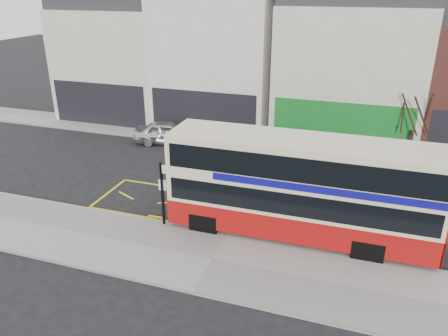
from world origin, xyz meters
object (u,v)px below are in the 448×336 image
(car_silver, at_px, (168,132))
(car_white, at_px, (377,159))
(bus_stop_post, at_px, (164,188))
(street_tree_left, at_px, (101,67))
(street_tree_right, at_px, (417,103))
(double_decker_bus, at_px, (301,187))
(car_grey, at_px, (286,146))

(car_silver, xyz_separation_m, car_white, (13.05, -0.42, -0.03))
(bus_stop_post, distance_m, car_white, 12.74)
(street_tree_left, xyz_separation_m, street_tree_right, (21.37, -1.60, -0.52))
(car_white, relative_size, street_tree_left, 0.81)
(double_decker_bus, height_order, car_white, double_decker_bus)
(car_white, relative_size, street_tree_right, 0.92)
(double_decker_bus, distance_m, bus_stop_post, 5.68)
(car_grey, bearing_deg, bus_stop_post, 166.44)
(street_tree_right, bearing_deg, car_grey, -168.04)
(double_decker_bus, xyz_separation_m, bus_stop_post, (-5.56, -1.11, -0.36))
(car_white, bearing_deg, street_tree_left, 64.32)
(bus_stop_post, bearing_deg, street_tree_right, 41.59)
(car_silver, height_order, street_tree_left, street_tree_left)
(street_tree_left, bearing_deg, car_silver, -25.00)
(car_silver, height_order, car_grey, car_silver)
(street_tree_left, bearing_deg, bus_stop_post, -49.21)
(double_decker_bus, relative_size, car_grey, 2.52)
(street_tree_left, relative_size, street_tree_right, 1.14)
(bus_stop_post, distance_m, car_silver, 10.86)
(double_decker_bus, relative_size, car_white, 2.21)
(double_decker_bus, height_order, bus_stop_post, double_decker_bus)
(double_decker_bus, relative_size, bus_stop_post, 3.72)
(double_decker_bus, relative_size, street_tree_right, 2.04)
(car_grey, bearing_deg, car_silver, 95.01)
(double_decker_bus, bearing_deg, car_white, 69.87)
(car_white, height_order, street_tree_left, street_tree_left)
(car_silver, relative_size, car_white, 0.89)
(double_decker_bus, bearing_deg, car_silver, 138.81)
(double_decker_bus, distance_m, street_tree_right, 11.28)
(car_silver, xyz_separation_m, street_tree_right, (14.77, 1.47, 2.84))
(car_silver, bearing_deg, street_tree_right, -101.19)
(bus_stop_post, relative_size, car_silver, 0.67)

